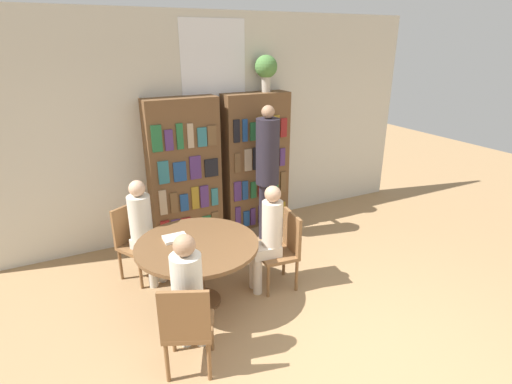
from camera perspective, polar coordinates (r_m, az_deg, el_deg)
The scene contains 14 objects.
ground_plane at distance 3.82m, azimuth 14.83°, elevation -23.58°, with size 16.00×16.00×0.00m, color #9E7A51.
wall_back at distance 5.67m, azimuth -5.87°, elevation 9.29°, with size 6.40×0.07×3.00m.
bookshelf_left at distance 5.46m, azimuth -10.20°, elevation 2.85°, with size 0.96×0.34×1.96m.
bookshelf_right at distance 5.83m, azimuth -0.04°, elevation 4.37°, with size 0.96×0.34×1.96m.
flower_vase at distance 5.68m, azimuth 1.44°, elevation 17.24°, with size 0.31×0.31×0.49m.
reading_table at distance 4.17m, azimuth -8.36°, elevation -8.58°, with size 1.25×1.25×0.71m.
chair_near_camera at distance 3.44m, azimuth -9.79°, elevation -18.23°, with size 0.53×0.53×0.87m.
chair_left_side at distance 4.86m, azimuth -16.93°, elevation -6.41°, with size 0.55×0.55×0.87m.
chair_far_side at distance 4.49m, azimuth 3.93°, elevation -7.82°, with size 0.44×0.44×0.87m.
seated_reader_left at distance 4.64m, azimuth -15.73°, elevation -4.79°, with size 0.38×0.40×1.22m.
seated_reader_right at distance 4.33m, azimuth 1.73°, elevation -6.02°, with size 0.36×0.26×1.22m.
seated_reader_back at distance 3.46m, azimuth -9.65°, elevation -13.68°, with size 0.37×0.40×1.22m.
librarian_standing at distance 5.32m, azimuth 1.65°, elevation 4.73°, with size 0.31×0.58×1.86m.
open_book_on_table at distance 4.22m, azimuth -11.45°, elevation -6.46°, with size 0.24×0.18×0.03m.
Camera 1 is at (-1.98, -1.93, 2.64)m, focal length 28.00 mm.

